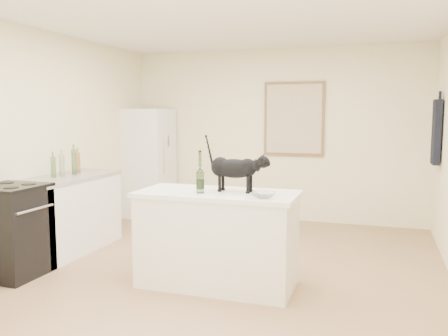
% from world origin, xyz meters
% --- Properties ---
extents(floor, '(5.50, 5.50, 0.00)m').
position_xyz_m(floor, '(0.00, 0.00, 0.00)').
color(floor, '#9C7753').
rests_on(floor, ground).
extents(ceiling, '(5.50, 5.50, 0.00)m').
position_xyz_m(ceiling, '(0.00, 0.00, 2.60)').
color(ceiling, white).
rests_on(ceiling, ground).
extents(wall_back, '(4.50, 0.00, 4.50)m').
position_xyz_m(wall_back, '(0.00, 2.75, 1.30)').
color(wall_back, beige).
rests_on(wall_back, ground).
extents(wall_left, '(0.00, 5.50, 5.50)m').
position_xyz_m(wall_left, '(-2.25, 0.00, 1.30)').
color(wall_left, beige).
rests_on(wall_left, ground).
extents(island_base, '(1.44, 0.67, 0.86)m').
position_xyz_m(island_base, '(0.10, -0.20, 0.43)').
color(island_base, white).
rests_on(island_base, floor).
extents(island_top, '(1.50, 0.70, 0.04)m').
position_xyz_m(island_top, '(0.10, -0.20, 0.88)').
color(island_top, white).
rests_on(island_top, island_base).
extents(left_cabinets, '(0.60, 1.40, 0.86)m').
position_xyz_m(left_cabinets, '(-1.95, 0.30, 0.43)').
color(left_cabinets, white).
rests_on(left_cabinets, floor).
extents(left_countertop, '(0.62, 1.44, 0.04)m').
position_xyz_m(left_countertop, '(-1.95, 0.30, 0.88)').
color(left_countertop, gray).
rests_on(left_countertop, left_cabinets).
extents(stove, '(0.60, 0.60, 0.90)m').
position_xyz_m(stove, '(-1.95, -0.60, 0.45)').
color(stove, black).
rests_on(stove, floor).
extents(fridge, '(0.68, 0.68, 1.70)m').
position_xyz_m(fridge, '(-1.95, 2.35, 0.85)').
color(fridge, white).
rests_on(fridge, floor).
extents(artwork_frame, '(0.90, 0.03, 1.10)m').
position_xyz_m(artwork_frame, '(0.30, 2.72, 1.55)').
color(artwork_frame, brown).
rests_on(artwork_frame, wall_back).
extents(artwork_canvas, '(0.82, 0.00, 1.02)m').
position_xyz_m(artwork_canvas, '(0.30, 2.70, 1.55)').
color(artwork_canvas, beige).
rests_on(artwork_canvas, wall_back).
extents(hanging_garment, '(0.08, 0.34, 0.80)m').
position_xyz_m(hanging_garment, '(2.19, 2.05, 1.40)').
color(hanging_garment, black).
rests_on(hanging_garment, wall_right).
extents(black_cat, '(0.57, 0.21, 0.39)m').
position_xyz_m(black_cat, '(0.25, -0.15, 1.10)').
color(black_cat, black).
rests_on(black_cat, island_top).
extents(wine_bottle, '(0.09, 0.09, 0.34)m').
position_xyz_m(wine_bottle, '(-0.03, -0.31, 1.07)').
color(wine_bottle, '#2E5522').
rests_on(wine_bottle, island_top).
extents(glass_bowl, '(0.22, 0.22, 0.05)m').
position_xyz_m(glass_bowl, '(0.59, -0.39, 0.93)').
color(glass_bowl, silver).
rests_on(glass_bowl, island_top).
extents(fridge_paper, '(0.05, 0.13, 0.17)m').
position_xyz_m(fridge_paper, '(-1.60, 2.42, 1.20)').
color(fridge_paper, beige).
rests_on(fridge_paper, fridge).
extents(counter_bottle_cluster, '(0.12, 0.49, 0.30)m').
position_xyz_m(counter_bottle_cluster, '(-1.97, 0.35, 1.03)').
color(counter_bottle_cluster, '#214B19').
rests_on(counter_bottle_cluster, left_countertop).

